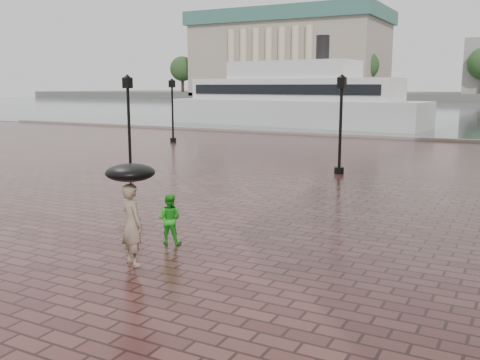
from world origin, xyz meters
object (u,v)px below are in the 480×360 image
Objects in this scene: street_lamps at (281,117)px; adult_pedestrian at (132,224)px; ferry_near at (293,99)px; child_pedestrian at (169,219)px.

street_lamps is 11.41× the size of adult_pedestrian.
street_lamps is at bearing -63.06° from ferry_near.
adult_pedestrian is 44.15m from ferry_near.
adult_pedestrian is at bearing -66.32° from ferry_near.
child_pedestrian is 42.45m from ferry_near.
ferry_near is (-9.28, 23.86, 0.33)m from street_lamps.
ferry_near reaches higher than child_pedestrian.
child_pedestrian is at bearing -65.88° from ferry_near.
adult_pedestrian is (4.35, -18.10, -1.39)m from street_lamps.
ferry_near is at bearing -47.52° from adult_pedestrian.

